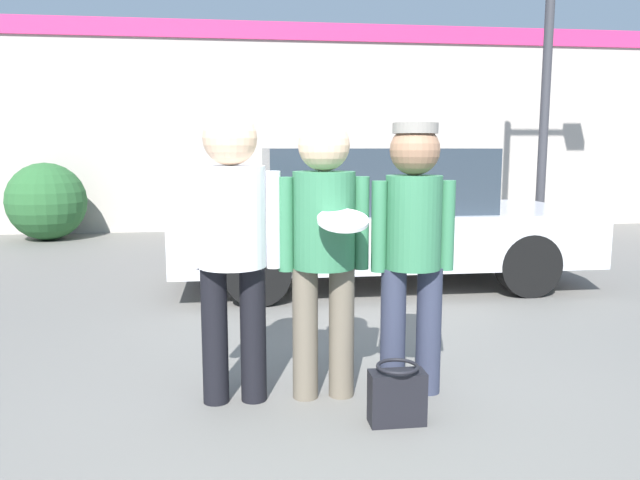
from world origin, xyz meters
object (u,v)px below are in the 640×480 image
at_px(person_middle_with_frisbee, 324,236).
at_px(handbag, 397,395).
at_px(street_lamp, 572,13).
at_px(person_right, 413,236).
at_px(person_left, 232,231).
at_px(parked_car_near, 375,217).
at_px(shrub, 46,202).

bearing_deg(person_middle_with_frisbee, handbag, -51.15).
bearing_deg(handbag, street_lamp, 53.58).
bearing_deg(person_right, person_middle_with_frisbee, 178.32).
xyz_separation_m(person_left, handbag, (0.86, -0.42, -0.85)).
relative_size(parked_car_near, street_lamp, 0.86).
bearing_deg(street_lamp, parked_car_near, -155.43).
xyz_separation_m(person_middle_with_frisbee, shrub, (-3.47, 6.85, -0.35)).
xyz_separation_m(person_right, handbag, (-0.19, -0.40, -0.80)).
relative_size(person_middle_with_frisbee, street_lamp, 0.32).
bearing_deg(person_middle_with_frisbee, shrub, 116.90).
bearing_deg(person_middle_with_frisbee, person_left, 179.49).
bearing_deg(handbag, person_left, 153.87).
distance_m(person_middle_with_frisbee, handbag, 0.97).
distance_m(person_left, parked_car_near, 3.43).
height_order(shrub, handbag, shrub).
bearing_deg(shrub, parked_car_near, -40.21).
bearing_deg(street_lamp, shrub, 161.45).
distance_m(shrub, handbag, 8.22).
xyz_separation_m(person_right, shrub, (-4.00, 6.86, -0.34)).
xyz_separation_m(person_middle_with_frisbee, person_right, (0.52, -0.02, -0.01)).
bearing_deg(street_lamp, person_middle_with_frisbee, -131.51).
bearing_deg(person_right, handbag, -114.90).
height_order(person_right, shrub, person_right).
bearing_deg(person_left, shrub, 113.32).
xyz_separation_m(shrub, handbag, (3.81, -7.26, -0.46)).
relative_size(person_left, person_middle_with_frisbee, 1.03).
bearing_deg(shrub, street_lamp, -18.55).
height_order(person_middle_with_frisbee, handbag, person_middle_with_frisbee).
xyz_separation_m(person_right, street_lamp, (3.35, 4.40, 2.23)).
relative_size(person_middle_with_frisbee, handbag, 4.96).
relative_size(parked_car_near, shrub, 3.51).
distance_m(person_right, street_lamp, 5.96).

